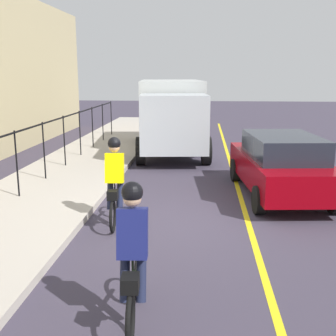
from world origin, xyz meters
The scene contains 8 objects.
ground_plane centered at (0.00, 0.00, 0.00)m, with size 80.00×80.00×0.00m, color #3A3443.
lane_line_centre centered at (0.00, -1.60, 0.00)m, with size 36.00×0.12×0.01m, color yellow.
sidewalk centered at (0.00, 3.40, 0.07)m, with size 40.00×3.20×0.15m, color #ACA398.
iron_fence centered at (1.00, 3.80, 1.33)m, with size 21.49×0.04×1.60m.
cyclist_lead centered at (-0.37, 1.14, 0.91)m, with size 1.71×0.38×1.83m.
cyclist_follow centered at (-3.88, 0.20, 0.91)m, with size 1.71×0.38×1.83m.
patrol_sedan centered at (2.08, -2.59, 0.82)m, with size 4.56×2.28×1.58m.
box_truck_background centered at (8.13, 0.62, 1.55)m, with size 6.91×3.08×2.78m.
Camera 1 is at (-8.65, -0.61, 3.07)m, focal length 45.70 mm.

